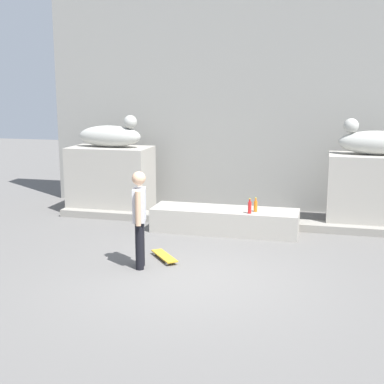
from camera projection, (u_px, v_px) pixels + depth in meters
name	position (u px, v px, depth m)	size (l,w,h in m)	color
ground_plane	(191.00, 279.00, 8.66)	(40.00, 40.00, 0.00)	#605E5B
facade_wall	(246.00, 88.00, 13.35)	(10.11, 0.60, 6.03)	gray
pedestal_left	(111.00, 180.00, 13.15)	(1.96, 1.10, 1.61)	#A39E93
pedestal_right	(374.00, 191.00, 11.68)	(1.96, 1.10, 1.61)	#A39E93
statue_reclining_left	(111.00, 135.00, 12.93)	(1.62, 0.62, 0.78)	#B0B0A8
statue_reclining_right	(375.00, 142.00, 11.47)	(1.60, 0.56, 0.78)	#B0B0A8
ledge_block	(225.00, 220.00, 11.40)	(3.10, 0.88, 0.50)	#A39E93
skater	(139.00, 215.00, 9.03)	(0.28, 0.53, 1.67)	black
skateboard	(164.00, 256.00, 9.62)	(0.66, 0.75, 0.08)	gold
bottle_orange	(256.00, 206.00, 11.07)	(0.08, 0.08, 0.30)	orange
bottle_red	(250.00, 207.00, 10.92)	(0.07, 0.07, 0.31)	red
stair_step	(230.00, 221.00, 12.01)	(8.11, 0.50, 0.17)	gray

